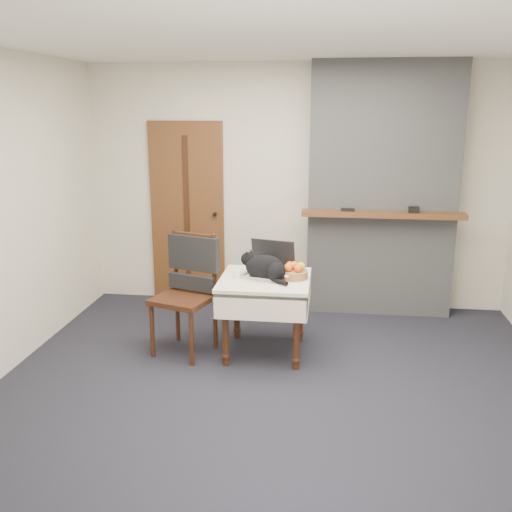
# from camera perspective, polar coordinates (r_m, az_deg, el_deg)

# --- Properties ---
(ground) EXTENTS (4.50, 4.50, 0.00)m
(ground) POSITION_cam_1_polar(r_m,az_deg,el_deg) (4.67, 2.17, -12.69)
(ground) COLOR black
(ground) RESTS_ON ground
(room_shell) EXTENTS (4.52, 4.01, 2.61)m
(room_shell) POSITION_cam_1_polar(r_m,az_deg,el_deg) (4.62, 2.92, 9.91)
(room_shell) COLOR beige
(room_shell) RESTS_ON ground
(door) EXTENTS (0.82, 0.10, 2.00)m
(door) POSITION_cam_1_polar(r_m,az_deg,el_deg) (6.40, -6.88, 4.31)
(door) COLOR brown
(door) RESTS_ON ground
(chimney) EXTENTS (1.62, 0.48, 2.60)m
(chimney) POSITION_cam_1_polar(r_m,az_deg,el_deg) (6.06, 12.48, 6.32)
(chimney) COLOR gray
(chimney) RESTS_ON ground
(side_table) EXTENTS (0.78, 0.78, 0.70)m
(side_table) POSITION_cam_1_polar(r_m,az_deg,el_deg) (5.01, 0.90, -3.46)
(side_table) COLOR #391F0F
(side_table) RESTS_ON ground
(laptop) EXTENTS (0.48, 0.44, 0.30)m
(laptop) POSITION_cam_1_polar(r_m,az_deg,el_deg) (5.06, 1.34, -1.04)
(laptop) COLOR #B7B7BC
(laptop) RESTS_ON side_table
(cat) EXTENTS (0.45, 0.35, 0.25)m
(cat) POSITION_cam_1_polar(r_m,az_deg,el_deg) (4.91, 0.98, -1.17)
(cat) COLOR black
(cat) RESTS_ON side_table
(cream_jar) EXTENTS (0.06, 0.06, 0.07)m
(cream_jar) POSITION_cam_1_polar(r_m,az_deg,el_deg) (4.96, -1.88, -1.87)
(cream_jar) COLOR white
(cream_jar) RESTS_ON side_table
(pill_bottle) EXTENTS (0.03, 0.03, 0.07)m
(pill_bottle) POSITION_cam_1_polar(r_m,az_deg,el_deg) (4.82, 3.08, -2.35)
(pill_bottle) COLOR #A24F13
(pill_bottle) RESTS_ON side_table
(fruit_basket) EXTENTS (0.24, 0.24, 0.14)m
(fruit_basket) POSITION_cam_1_polar(r_m,az_deg,el_deg) (4.97, 3.82, -1.60)
(fruit_basket) COLOR olive
(fruit_basket) RESTS_ON side_table
(desk_clutter) EXTENTS (0.12, 0.11, 0.01)m
(desk_clutter) POSITION_cam_1_polar(r_m,az_deg,el_deg) (4.95, 3.39, -2.28)
(desk_clutter) COLOR black
(desk_clutter) RESTS_ON side_table
(chair) EXTENTS (0.60, 0.60, 1.07)m
(chair) POSITION_cam_1_polar(r_m,az_deg,el_deg) (5.11, -6.69, -2.05)
(chair) COLOR #391F0F
(chair) RESTS_ON ground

